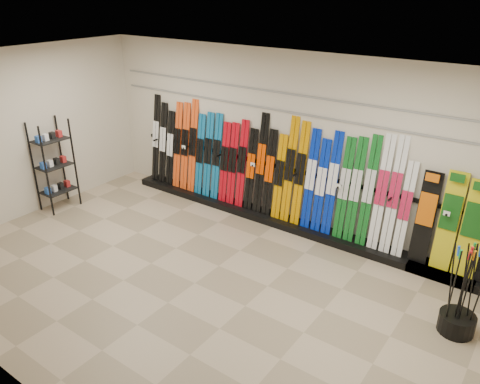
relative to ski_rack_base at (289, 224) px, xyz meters
The scene contains 12 objects.
floor 2.29m from the ski_rack_base, 95.64° to the right, with size 8.00×8.00×0.00m, color gray.
back_wall 1.47m from the ski_rack_base, 135.64° to the left, with size 8.00×8.00×0.00m, color beige.
left_wall 5.01m from the ski_rack_base, 151.65° to the right, with size 5.00×5.00×0.00m, color beige.
ceiling 3.73m from the ski_rack_base, 95.64° to the right, with size 8.00×8.00×0.00m, color silver.
ski_rack_base is the anchor object (origin of this frame).
skis 1.11m from the ski_rack_base, behind, with size 5.37×0.29×1.83m.
snowboards 2.83m from the ski_rack_base, ahead, with size 1.25×0.23×1.47m.
accessory_rack 4.47m from the ski_rack_base, 154.67° to the right, with size 0.40×0.60×1.71m, color black.
pole_bin 3.27m from the ski_rack_base, 20.67° to the right, with size 0.44×0.44×0.25m, color black.
ski_poles 3.32m from the ski_rack_base, 21.01° to the right, with size 0.41×0.30×1.18m.
slatwall_rail_0 1.96m from the ski_rack_base, 138.37° to the left, with size 7.60×0.02×0.03m, color gray.
slatwall_rail_1 2.26m from the ski_rack_base, 138.37° to the left, with size 7.60×0.02×0.03m, color gray.
Camera 1 is at (3.81, -4.16, 3.95)m, focal length 35.00 mm.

